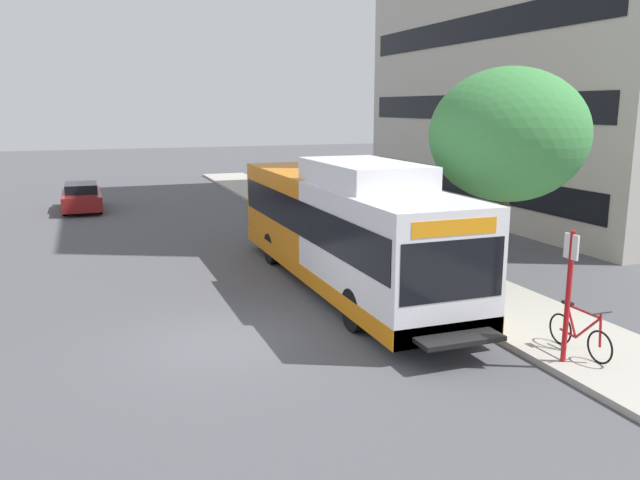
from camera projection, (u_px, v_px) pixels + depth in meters
The scene contains 7 objects.
ground_plane at pixel (176, 261), 21.14m from camera, with size 120.00×120.00×0.00m, color #4C4C51.
sidewalk_curb at pixel (392, 255), 21.66m from camera, with size 3.00×56.00×0.14m, color #A8A399.
transit_bus at pixel (343, 227), 17.82m from camera, with size 2.58×12.25×3.65m.
bus_stop_sign_pole at pixel (569, 287), 12.14m from camera, with size 0.10×0.36×2.60m.
bicycle_parked at pixel (580, 333), 12.77m from camera, with size 0.52×1.76×1.02m.
street_tree_near_stop at pixel (508, 135), 16.86m from camera, with size 4.17×4.17×5.92m.
parked_car_far_lane at pixel (82, 197), 31.27m from camera, with size 1.80×4.50×1.33m.
Camera 1 is at (-2.62, -12.93, 5.03)m, focal length 35.75 mm.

